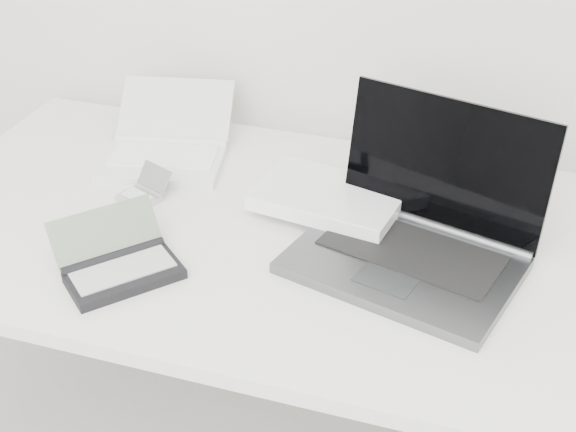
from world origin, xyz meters
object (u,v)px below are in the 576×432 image
(netbook_open_white, at_px, (166,147))
(palmtop_charcoal, at_px, (119,264))
(desk, at_px, (309,254))
(laptop_large, at_px, (387,223))

(netbook_open_white, xyz_separation_m, palmtop_charcoal, (0.10, -0.42, -0.00))
(desk, distance_m, netbook_open_white, 0.44)
(laptop_large, distance_m, netbook_open_white, 0.56)
(laptop_large, xyz_separation_m, netbook_open_white, (-0.53, 0.18, -0.02))
(laptop_large, relative_size, palmtop_charcoal, 2.20)
(laptop_large, xyz_separation_m, palmtop_charcoal, (-0.42, -0.24, -0.02))
(laptop_large, distance_m, palmtop_charcoal, 0.49)
(netbook_open_white, relative_size, palmtop_charcoal, 1.40)
(netbook_open_white, bearing_deg, palmtop_charcoal, -87.75)
(desk, height_order, palmtop_charcoal, palmtop_charcoal)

